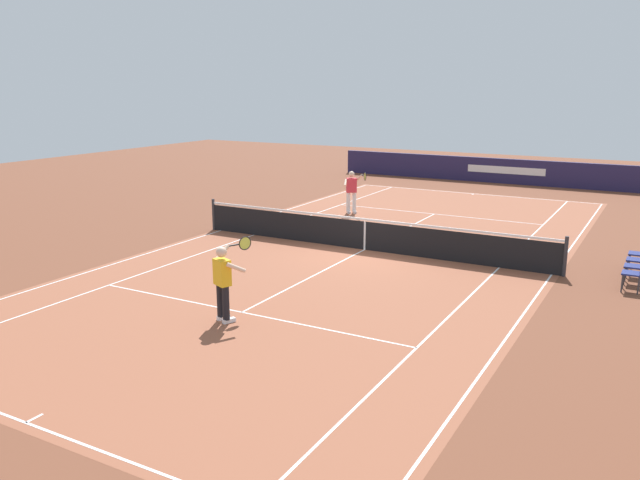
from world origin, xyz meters
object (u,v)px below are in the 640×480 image
Objects in this scene: spectator_chair_1 at (639,258)px; tennis_player_near at (223,280)px; tennis_ball at (226,250)px; spectator_chair_3 at (636,271)px; tennis_player_far at (352,190)px; tennis_net at (365,234)px; spectator_chair_2 at (638,265)px.

tennis_player_near is at bearing -43.64° from spectator_chair_1.
tennis_player_near reaches higher than spectator_chair_1.
tennis_ball is 0.08× the size of spectator_chair_3.
tennis_player_far is 1.93× the size of spectator_chair_1.
tennis_ball is at bearing -58.31° from tennis_net.
spectator_chair_3 is (5.58, 10.43, -0.41)m from tennis_player_far.
spectator_chair_1 is 0.71m from spectator_chair_2.
tennis_ball is 11.37m from spectator_chair_2.
tennis_player_far is (-12.03, -2.93, 0.00)m from tennis_player_near.
spectator_chair_3 is (0.56, 7.51, 0.03)m from tennis_net.
tennis_player_far is at bearing 174.64° from tennis_ball.
tennis_player_far is (-5.02, -2.93, 0.44)m from tennis_net.
tennis_net reaches higher than tennis_ball.
tennis_player_far is 11.52m from spectator_chair_2.
spectator_chair_2 is at bearing 64.97° from tennis_player_far.
tennis_player_near is 9.91m from spectator_chair_3.
tennis_player_near is at bearing -49.31° from spectator_chair_3.
spectator_chair_3 is (0.71, 0.00, 0.00)m from spectator_chair_2.
tennis_player_far reaches higher than spectator_chair_3.
spectator_chair_3 is (-1.66, 11.11, 0.49)m from tennis_ball.
spectator_chair_1 is (-3.08, 11.11, 0.49)m from tennis_ball.
tennis_player_far is 1.93× the size of spectator_chair_3.
tennis_net is at bearing -88.89° from spectator_chair_2.
tennis_net is 13.30× the size of spectator_chair_1.
spectator_chair_3 is at bearing 85.71° from tennis_net.
spectator_chair_1 is (4.16, 10.43, -0.41)m from tennis_player_far.
tennis_player_near is 25.71× the size of tennis_ball.
tennis_ball is at bearing -77.96° from spectator_chair_2.
spectator_chair_2 is (-0.15, 7.51, 0.03)m from tennis_net.
tennis_player_near is at bearing 13.67° from tennis_player_far.
tennis_player_near reaches higher than tennis_net.
tennis_ball is (2.23, -3.61, -0.46)m from tennis_net.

